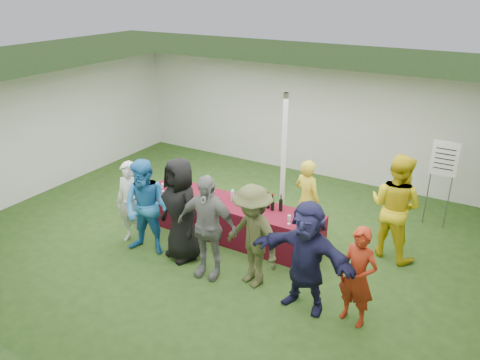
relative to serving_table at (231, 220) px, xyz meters
The scene contains 18 objects.
ground 0.41m from the serving_table, 63.04° to the right, with size 60.00×60.00×0.00m, color #284719.
tent 1.55m from the serving_table, 61.79° to the left, with size 10.00×10.00×10.00m.
serving_table is the anchor object (origin of this frame).
wine_bottles 0.81m from the serving_table, 11.96° to the left, with size 0.78×0.14×0.32m.
wine_glasses 0.74m from the serving_table, 151.39° to the right, with size 2.79×0.14×0.16m.
water_bottle 0.49m from the serving_table, 99.27° to the left, with size 0.07×0.07×0.23m.
bar_towel 1.52m from the serving_table, ahead, with size 0.25×0.18×0.03m, color white.
dump_bucket 1.73m from the serving_table, ahead, with size 0.22×0.22×0.18m, color slate.
wine_list_sign 4.25m from the serving_table, 36.89° to the left, with size 0.50×0.03×1.80m.
staff_pourer 1.50m from the serving_table, 29.77° to the left, with size 0.59×0.38×1.61m, color gold.
staff_back 3.02m from the serving_table, 17.96° to the left, with size 0.94×0.74×1.94m, color gold.
customer_0 1.91m from the serving_table, 145.06° to the right, with size 0.59×0.39×1.61m, color silver.
customer_1 1.67m from the serving_table, 129.89° to the right, with size 0.87×0.68×1.79m, color #2678C0.
customer_2 1.25m from the serving_table, 110.48° to the right, with size 0.93×0.60×1.89m, color black.
customer_3 1.40m from the serving_table, 76.22° to the right, with size 1.07×0.44×1.82m, color slate.
customer_4 1.63m from the serving_table, 45.82° to the right, with size 1.13×0.65×1.75m, color #464927.
customer_5 2.45m from the serving_table, 31.03° to the right, with size 1.64×0.52×1.77m, color #1D1D43.
customer_6 3.08m from the serving_table, 22.75° to the right, with size 0.56×0.37×1.53m, color maroon.
Camera 1 is at (4.11, -6.65, 4.62)m, focal length 35.00 mm.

